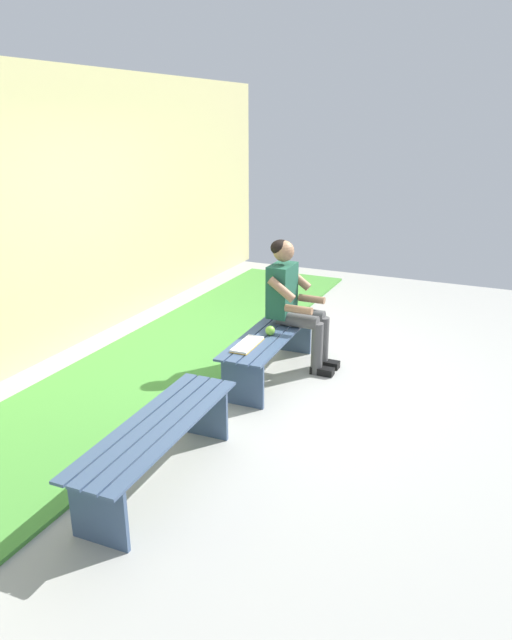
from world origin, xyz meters
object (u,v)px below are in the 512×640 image
(bench_far, at_px, (158,438))
(apple, at_px, (270,331))
(bench_near, at_px, (271,343))
(person_seated, at_px, (294,299))
(book_open, at_px, (247,345))

(bench_far, bearing_deg, apple, 179.18)
(bench_near, height_order, apple, apple)
(person_seated, relative_size, apple, 14.03)
(bench_near, distance_m, apple, 0.17)
(book_open, bearing_deg, apple, 164.31)
(bench_far, distance_m, apple, 1.81)
(bench_near, bearing_deg, apple, 19.20)
(person_seated, bearing_deg, apple, -10.71)
(person_seated, bearing_deg, bench_far, -2.60)
(bench_near, relative_size, book_open, 3.74)
(bench_near, relative_size, bench_far, 1.00)
(apple, xyz_separation_m, book_open, (0.32, -0.08, -0.03))
(book_open, bearing_deg, person_seated, 165.91)
(bench_far, bearing_deg, book_open, -177.99)
(bench_near, distance_m, bench_far, 1.87)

